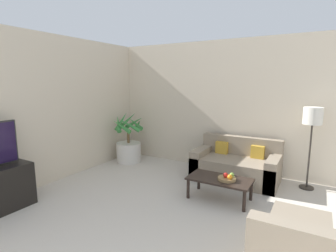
{
  "coord_description": "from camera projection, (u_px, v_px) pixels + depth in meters",
  "views": [
    {
      "loc": [
        0.83,
        0.76,
        1.85
      ],
      "look_at": [
        -1.7,
        5.11,
        1.0
      ],
      "focal_mm": 28.0,
      "sensor_mm": 36.0,
      "label": 1
    }
  ],
  "objects": [
    {
      "name": "wall_back",
      "position": [
        269.0,
        108.0,
        5.04
      ],
      "size": [
        8.35,
        0.06,
        2.7
      ],
      "color": "beige",
      "rests_on": "ground_plane"
    },
    {
      "name": "wall_left",
      "position": [
        8.0,
        114.0,
        4.12
      ],
      "size": [
        0.06,
        7.66,
        2.7
      ],
      "color": "beige",
      "rests_on": "ground_plane"
    },
    {
      "name": "potted_palm",
      "position": [
        129.0,
        146.0,
        6.09
      ],
      "size": [
        0.75,
        0.75,
        1.17
      ],
      "color": "beige",
      "rests_on": "ground_plane"
    },
    {
      "name": "sofa_loveseat",
      "position": [
        236.0,
        166.0,
        4.99
      ],
      "size": [
        1.55,
        0.86,
        0.78
      ],
      "color": "gray",
      "rests_on": "ground_plane"
    },
    {
      "name": "floor_lamp",
      "position": [
        313.0,
        121.0,
        4.42
      ],
      "size": [
        0.31,
        0.31,
        1.43
      ],
      "color": "#2D2823",
      "rests_on": "ground_plane"
    },
    {
      "name": "coffee_table",
      "position": [
        220.0,
        181.0,
        4.14
      ],
      "size": [
        0.98,
        0.52,
        0.35
      ],
      "color": "black",
      "rests_on": "ground_plane"
    },
    {
      "name": "fruit_bowl",
      "position": [
        227.0,
        179.0,
        4.05
      ],
      "size": [
        0.28,
        0.28,
        0.04
      ],
      "color": "#997A4C",
      "rests_on": "coffee_table"
    },
    {
      "name": "apple_red",
      "position": [
        226.0,
        175.0,
        4.05
      ],
      "size": [
        0.08,
        0.08,
        0.08
      ],
      "color": "red",
      "rests_on": "fruit_bowl"
    },
    {
      "name": "apple_green",
      "position": [
        232.0,
        175.0,
        4.06
      ],
      "size": [
        0.07,
        0.07,
        0.07
      ],
      "color": "olive",
      "rests_on": "fruit_bowl"
    },
    {
      "name": "orange_fruit",
      "position": [
        230.0,
        177.0,
        3.97
      ],
      "size": [
        0.08,
        0.08,
        0.08
      ],
      "color": "orange",
      "rests_on": "fruit_bowl"
    },
    {
      "name": "ottoman",
      "position": [
        299.0,
        232.0,
        2.93
      ],
      "size": [
        0.61,
        0.55,
        0.38
      ],
      "color": "gray",
      "rests_on": "ground_plane"
    }
  ]
}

